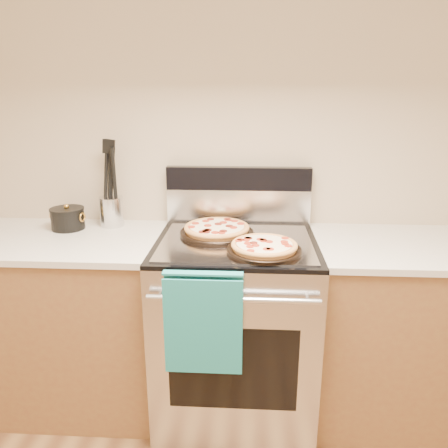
# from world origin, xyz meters

# --- Properties ---
(wall_back) EXTENTS (4.00, 0.00, 4.00)m
(wall_back) POSITION_xyz_m (0.00, 2.00, 1.35)
(wall_back) COLOR tan
(wall_back) RESTS_ON ground
(range_body) EXTENTS (0.76, 0.68, 0.90)m
(range_body) POSITION_xyz_m (0.00, 1.65, 0.45)
(range_body) COLOR #B7B7BC
(range_body) RESTS_ON ground
(oven_window) EXTENTS (0.56, 0.01, 0.40)m
(oven_window) POSITION_xyz_m (0.00, 1.31, 0.45)
(oven_window) COLOR black
(oven_window) RESTS_ON range_body
(cooktop) EXTENTS (0.76, 0.68, 0.02)m
(cooktop) POSITION_xyz_m (0.00, 1.65, 0.91)
(cooktop) COLOR black
(cooktop) RESTS_ON range_body
(backsplash_lower) EXTENTS (0.76, 0.06, 0.18)m
(backsplash_lower) POSITION_xyz_m (0.00, 1.96, 1.01)
(backsplash_lower) COLOR silver
(backsplash_lower) RESTS_ON cooktop
(backsplash_upper) EXTENTS (0.76, 0.06, 0.12)m
(backsplash_upper) POSITION_xyz_m (0.00, 1.96, 1.16)
(backsplash_upper) COLOR black
(backsplash_upper) RESTS_ON backsplash_lower
(oven_handle) EXTENTS (0.70, 0.03, 0.03)m
(oven_handle) POSITION_xyz_m (0.00, 1.27, 0.80)
(oven_handle) COLOR silver
(oven_handle) RESTS_ON range_body
(dish_towel) EXTENTS (0.32, 0.05, 0.42)m
(dish_towel) POSITION_xyz_m (-0.12, 1.27, 0.70)
(dish_towel) COLOR teal
(dish_towel) RESTS_ON oven_handle
(foil_sheet) EXTENTS (0.70, 0.55, 0.01)m
(foil_sheet) POSITION_xyz_m (0.00, 1.62, 0.92)
(foil_sheet) COLOR gray
(foil_sheet) RESTS_ON cooktop
(cabinet_left) EXTENTS (1.00, 0.62, 0.88)m
(cabinet_left) POSITION_xyz_m (-0.88, 1.68, 0.44)
(cabinet_left) COLOR brown
(cabinet_left) RESTS_ON ground
(countertop_left) EXTENTS (1.02, 0.64, 0.03)m
(countertop_left) POSITION_xyz_m (-0.88, 1.68, 0.90)
(countertop_left) COLOR #B9B2A6
(countertop_left) RESTS_ON cabinet_left
(cabinet_right) EXTENTS (1.00, 0.62, 0.88)m
(cabinet_right) POSITION_xyz_m (0.88, 1.68, 0.44)
(cabinet_right) COLOR brown
(cabinet_right) RESTS_ON ground
(countertop_right) EXTENTS (1.02, 0.64, 0.03)m
(countertop_right) POSITION_xyz_m (0.88, 1.68, 0.90)
(countertop_right) COLOR #B9B2A6
(countertop_right) RESTS_ON cabinet_right
(pepperoni_pizza_back) EXTENTS (0.44, 0.44, 0.05)m
(pepperoni_pizza_back) POSITION_xyz_m (-0.10, 1.72, 0.95)
(pepperoni_pizza_back) COLOR #C1753B
(pepperoni_pizza_back) RESTS_ON foil_sheet
(pepperoni_pizza_front) EXTENTS (0.39, 0.39, 0.04)m
(pepperoni_pizza_front) POSITION_xyz_m (0.13, 1.49, 0.95)
(pepperoni_pizza_front) COLOR #C1753B
(pepperoni_pizza_front) RESTS_ON foil_sheet
(utensil_crock) EXTENTS (0.13, 0.13, 0.16)m
(utensil_crock) POSITION_xyz_m (-0.67, 1.89, 0.99)
(utensil_crock) COLOR silver
(utensil_crock) RESTS_ON countertop_left
(saucepan) EXTENTS (0.20, 0.20, 0.10)m
(saucepan) POSITION_xyz_m (-0.88, 1.82, 0.96)
(saucepan) COLOR black
(saucepan) RESTS_ON countertop_left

